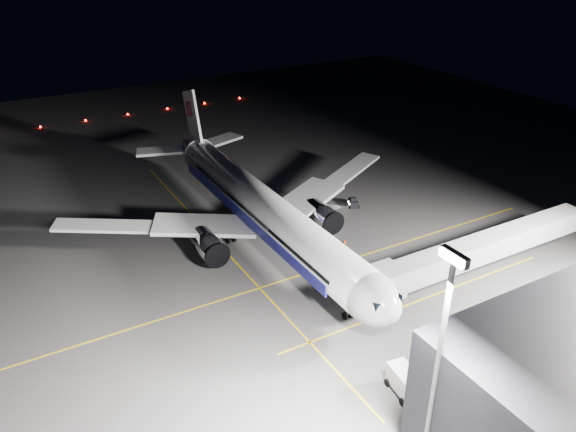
% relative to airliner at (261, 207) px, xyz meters
% --- Properties ---
extents(ground, '(200.00, 200.00, 0.00)m').
position_rel_airliner_xyz_m(ground, '(1.08, 0.00, -5.16)').
color(ground, '#4C4C4F').
rests_on(ground, ground).
extents(guide_line_main, '(0.25, 80.00, 0.01)m').
position_rel_airliner_xyz_m(guide_line_main, '(11.08, 0.00, -5.16)').
color(guide_line_main, gold).
rests_on(guide_line_main, ground).
extents(guide_line_cross, '(70.00, 0.25, 0.01)m').
position_rel_airliner_xyz_m(guide_line_cross, '(1.08, -6.00, -5.16)').
color(guide_line_cross, gold).
rests_on(guide_line_cross, ground).
extents(guide_line_side, '(0.25, 40.00, 0.01)m').
position_rel_airliner_xyz_m(guide_line_side, '(23.08, 10.00, -5.16)').
color(guide_line_side, gold).
rests_on(guide_line_side, ground).
extents(airliner, '(61.48, 54.22, 16.64)m').
position_rel_airliner_xyz_m(airliner, '(0.00, 0.00, 0.00)').
color(airliner, silver).
rests_on(airliner, ground).
extents(jet_bridge, '(3.60, 34.40, 6.30)m').
position_rel_airliner_xyz_m(jet_bridge, '(23.08, 18.06, -0.58)').
color(jet_bridge, '#B2B2B7').
rests_on(jet_bridge, ground).
extents(floodlight_mast_south, '(2.40, 0.67, 20.70)m').
position_rel_airliner_xyz_m(floodlight_mast_south, '(41.08, -6.01, 7.21)').
color(floodlight_mast_south, '#59595E').
rests_on(floodlight_mast_south, ground).
extents(taxiway_lights, '(0.44, 60.44, 0.44)m').
position_rel_airliner_xyz_m(taxiway_lights, '(-70.92, 0.00, -4.94)').
color(taxiway_lights, '#FF140A').
rests_on(taxiway_lights, ground).
extents(service_truck, '(5.29, 2.77, 2.59)m').
position_rel_airliner_xyz_m(service_truck, '(34.39, -2.07, -3.78)').
color(service_truck, silver).
rests_on(service_truck, ground).
extents(baggage_tug, '(2.62, 2.40, 1.55)m').
position_rel_airliner_xyz_m(baggage_tug, '(-2.26, 17.90, -4.45)').
color(baggage_tug, black).
rests_on(baggage_tug, ground).
extents(safety_cone_a, '(0.44, 0.44, 0.66)m').
position_rel_airliner_xyz_m(safety_cone_a, '(6.97, 9.81, -4.83)').
color(safety_cone_a, '#FF4B0A').
rests_on(safety_cone_a, ground).
extents(safety_cone_b, '(0.41, 0.41, 0.61)m').
position_rel_airliner_xyz_m(safety_cone_b, '(0.93, 11.32, -4.86)').
color(safety_cone_b, '#FF4B0A').
rests_on(safety_cone_b, ground).
extents(safety_cone_c, '(0.35, 0.35, 0.52)m').
position_rel_airliner_xyz_m(safety_cone_c, '(-3.24, 4.00, -4.90)').
color(safety_cone_c, '#FF4B0A').
rests_on(safety_cone_c, ground).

